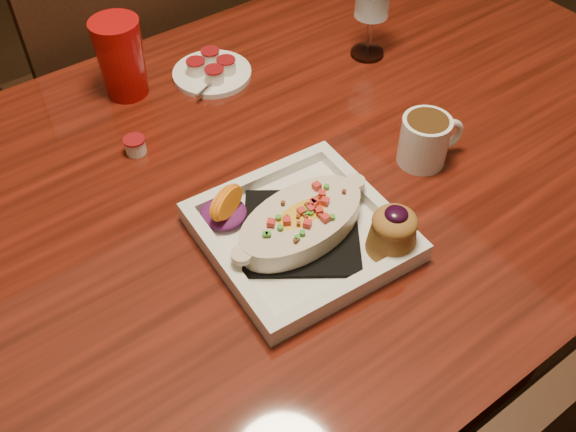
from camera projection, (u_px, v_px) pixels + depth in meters
floor at (283, 401)px, 1.52m from camera, size 7.00×7.00×0.00m
table at (281, 213)px, 1.05m from camera, size 1.50×0.90×0.75m
chair_far at (124, 98)px, 1.50m from camera, size 0.42×0.42×0.93m
plate at (311, 227)px, 0.86m from camera, size 0.26×0.26×0.08m
coffee_mug at (426, 139)px, 0.96m from camera, size 0.10×0.07×0.08m
goblet at (373, 1)px, 1.11m from camera, size 0.07×0.07×0.16m
saucer at (212, 71)px, 1.13m from camera, size 0.14×0.14×0.09m
creamer_loose at (135, 145)px, 0.99m from camera, size 0.03×0.03×0.03m
red_tumbler at (121, 59)px, 1.06m from camera, size 0.08×0.08×0.14m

